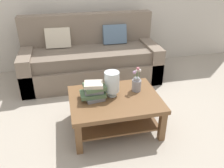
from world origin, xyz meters
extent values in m
plane|color=#ADA393|center=(0.00, 0.00, 0.00)|extent=(10.00, 10.00, 0.00)
cube|color=#7A6B5B|center=(-0.11, 0.93, 0.18)|extent=(2.23, 0.90, 0.36)
cube|color=#6E6052|center=(-0.11, 0.90, 0.46)|extent=(1.99, 0.74, 0.20)
cube|color=#7A6B5B|center=(-0.11, 1.28, 0.71)|extent=(2.23, 0.20, 0.70)
cube|color=#7A6B5B|center=(-1.13, 0.93, 0.30)|extent=(0.20, 0.90, 0.60)
cube|color=#7A6B5B|center=(0.90, 0.93, 0.30)|extent=(0.20, 0.90, 0.60)
cube|color=beige|center=(-0.62, 1.14, 0.72)|extent=(0.41, 0.20, 0.34)
cube|color=slate|center=(0.33, 1.14, 0.72)|extent=(0.40, 0.19, 0.34)
cube|color=brown|center=(-0.02, -0.40, 0.40)|extent=(1.05, 0.80, 0.05)
cube|color=brown|center=(-0.49, -0.75, 0.19)|extent=(0.07, 0.07, 0.37)
cube|color=brown|center=(0.45, -0.75, 0.19)|extent=(0.07, 0.07, 0.37)
cube|color=brown|center=(-0.49, -0.06, 0.19)|extent=(0.07, 0.07, 0.37)
cube|color=brown|center=(0.45, -0.06, 0.19)|extent=(0.07, 0.07, 0.37)
cube|color=brown|center=(-0.02, -0.40, 0.14)|extent=(0.93, 0.68, 0.02)
cube|color=beige|center=(-0.12, -0.38, 0.17)|extent=(0.29, 0.21, 0.03)
cube|color=#2D333D|center=(-0.12, -0.36, 0.20)|extent=(0.32, 0.27, 0.03)
cube|color=slate|center=(-0.26, -0.38, 0.44)|extent=(0.23, 0.22, 0.04)
cube|color=#51704C|center=(-0.27, -0.37, 0.49)|extent=(0.29, 0.20, 0.04)
cube|color=slate|center=(-0.26, -0.36, 0.53)|extent=(0.21, 0.16, 0.04)
cube|color=#51704C|center=(-0.25, -0.36, 0.57)|extent=(0.26, 0.24, 0.04)
cube|color=beige|center=(-0.26, -0.38, 0.61)|extent=(0.23, 0.19, 0.04)
cylinder|color=silver|center=(-0.05, -0.35, 0.43)|extent=(0.11, 0.11, 0.02)
cylinder|color=silver|center=(-0.05, -0.35, 0.46)|extent=(0.04, 0.04, 0.05)
cylinder|color=silver|center=(-0.05, -0.35, 0.61)|extent=(0.17, 0.17, 0.24)
sphere|color=slate|center=(-0.07, -0.35, 0.54)|extent=(0.05, 0.05, 0.05)
sphere|color=#51704C|center=(-0.02, -0.34, 0.55)|extent=(0.06, 0.06, 0.06)
cylinder|color=gray|center=(0.27, -0.30, 0.50)|extent=(0.11, 0.11, 0.14)
cylinder|color=gray|center=(0.27, -0.30, 0.58)|extent=(0.08, 0.08, 0.03)
cylinder|color=#426638|center=(0.30, -0.30, 0.64)|extent=(0.01, 0.01, 0.08)
sphere|color=silver|center=(0.30, -0.30, 0.69)|extent=(0.04, 0.04, 0.04)
cylinder|color=#426638|center=(0.27, -0.28, 0.63)|extent=(0.01, 0.01, 0.07)
sphere|color=silver|center=(0.27, -0.28, 0.68)|extent=(0.04, 0.04, 0.04)
cylinder|color=#426638|center=(0.23, -0.31, 0.63)|extent=(0.01, 0.01, 0.07)
sphere|color=#B28CB7|center=(0.23, -0.31, 0.68)|extent=(0.04, 0.04, 0.04)
cylinder|color=#426638|center=(0.27, -0.32, 0.66)|extent=(0.01, 0.01, 0.12)
sphere|color=#C66B7A|center=(0.27, -0.32, 0.73)|extent=(0.04, 0.04, 0.04)
camera|label=1|loc=(-0.55, -2.61, 1.83)|focal=36.67mm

